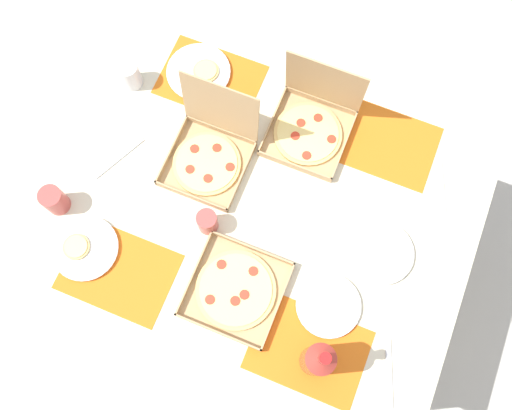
# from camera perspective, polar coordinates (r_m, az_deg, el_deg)

# --- Properties ---
(ground_plane) EXTENTS (6.00, 6.00, 0.00)m
(ground_plane) POSITION_cam_1_polar(r_m,az_deg,el_deg) (2.61, 0.00, -4.64)
(ground_plane) COLOR beige
(dining_table) EXTENTS (1.47, 1.06, 0.73)m
(dining_table) POSITION_cam_1_polar(r_m,az_deg,el_deg) (1.99, 0.00, -0.81)
(dining_table) COLOR #3F3328
(dining_table) RESTS_ON ground_plane
(placemat_near_left) EXTENTS (0.36, 0.26, 0.00)m
(placemat_near_left) POSITION_cam_1_polar(r_m,az_deg,el_deg) (1.90, -13.77, -6.59)
(placemat_near_left) COLOR orange
(placemat_near_left) RESTS_ON dining_table
(placemat_near_right) EXTENTS (0.36, 0.26, 0.00)m
(placemat_near_right) POSITION_cam_1_polar(r_m,az_deg,el_deg) (1.83, 5.35, -14.44)
(placemat_near_right) COLOR orange
(placemat_near_right) RESTS_ON dining_table
(placemat_far_left) EXTENTS (0.36, 0.26, 0.00)m
(placemat_far_left) POSITION_cam_1_polar(r_m,az_deg,el_deg) (2.09, -4.63, 12.57)
(placemat_far_left) COLOR orange
(placemat_far_left) RESTS_ON dining_table
(placemat_far_right) EXTENTS (0.36, 0.26, 0.00)m
(placemat_far_right) POSITION_cam_1_polar(r_m,az_deg,el_deg) (2.03, 12.88, 6.19)
(placemat_far_right) COLOR orange
(placemat_far_right) RESTS_ON dining_table
(pizza_box_center) EXTENTS (0.27, 0.28, 0.31)m
(pizza_box_center) POSITION_cam_1_polar(r_m,az_deg,el_deg) (1.97, 5.65, 8.28)
(pizza_box_center) COLOR tan
(pizza_box_center) RESTS_ON dining_table
(pizza_box_corner_left) EXTENTS (0.27, 0.29, 0.30)m
(pizza_box_corner_left) POSITION_cam_1_polar(r_m,az_deg,el_deg) (1.92, -4.72, 5.40)
(pizza_box_corner_left) COLOR tan
(pizza_box_corner_left) RESTS_ON dining_table
(pizza_box_edge_far) EXTENTS (0.30, 0.30, 0.04)m
(pizza_box_edge_far) POSITION_cam_1_polar(r_m,az_deg,el_deg) (1.83, -2.07, -8.60)
(pizza_box_edge_far) COLOR tan
(pizza_box_edge_far) RESTS_ON dining_table
(plate_far_left) EXTENTS (0.23, 0.23, 0.03)m
(plate_far_left) POSITION_cam_1_polar(r_m,az_deg,el_deg) (2.10, -5.78, 13.27)
(plate_far_left) COLOR white
(plate_far_left) RESTS_ON dining_table
(plate_near_right) EXTENTS (0.22, 0.22, 0.03)m
(plate_near_right) POSITION_cam_1_polar(r_m,az_deg,el_deg) (1.94, -17.03, -4.22)
(plate_near_right) COLOR white
(plate_near_right) RESTS_ON dining_table
(plate_near_left) EXTENTS (0.21, 0.21, 0.02)m
(plate_near_left) POSITION_cam_1_polar(r_m,az_deg,el_deg) (1.84, 7.35, -10.08)
(plate_near_left) COLOR white
(plate_near_left) RESTS_ON dining_table
(plate_middle) EXTENTS (0.22, 0.22, 0.02)m
(plate_middle) POSITION_cam_1_polar(r_m,az_deg,el_deg) (1.90, 12.60, -4.66)
(plate_middle) COLOR white
(plate_middle) RESTS_ON dining_table
(soda_bottle) EXTENTS (0.09, 0.09, 0.32)m
(soda_bottle) POSITION_cam_1_polar(r_m,az_deg,el_deg) (1.70, 6.29, -15.38)
(soda_bottle) COLOR #B2382D
(soda_bottle) RESTS_ON dining_table
(cup_clear_right) EXTENTS (0.07, 0.07, 0.09)m
(cup_clear_right) POSITION_cam_1_polar(r_m,az_deg,el_deg) (1.84, -4.96, -1.71)
(cup_clear_right) COLOR #BF4742
(cup_clear_right) RESTS_ON dining_table
(cup_red) EXTENTS (0.08, 0.08, 0.11)m
(cup_red) POSITION_cam_1_polar(r_m,az_deg,el_deg) (1.97, -19.79, 0.47)
(cup_red) COLOR #BF4742
(cup_red) RESTS_ON dining_table
(cup_spare) EXTENTS (0.07, 0.07, 0.11)m
(cup_spare) POSITION_cam_1_polar(r_m,az_deg,el_deg) (2.08, -12.69, 12.78)
(cup_spare) COLOR silver
(cup_spare) RESTS_ON dining_table
(knife_by_near_left) EXTENTS (0.09, 0.20, 0.00)m
(knife_by_near_left) POSITION_cam_1_polar(r_m,az_deg,el_deg) (2.02, 18.32, 1.59)
(knife_by_near_left) COLOR #B7B7BC
(knife_by_near_left) RESTS_ON dining_table
(knife_by_far_right) EXTENTS (0.11, 0.20, 0.00)m
(knife_by_far_right) POSITION_cam_1_polar(r_m,az_deg,el_deg) (2.01, -13.71, 4.71)
(knife_by_far_right) COLOR #B7B7BC
(knife_by_far_right) RESTS_ON dining_table
(knife_by_near_right) EXTENTS (0.09, 0.20, 0.00)m
(knife_by_near_right) POSITION_cam_1_polar(r_m,az_deg,el_deg) (1.86, 13.36, -16.34)
(knife_by_near_right) COLOR #B7B7BC
(knife_by_near_right) RESTS_ON dining_table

